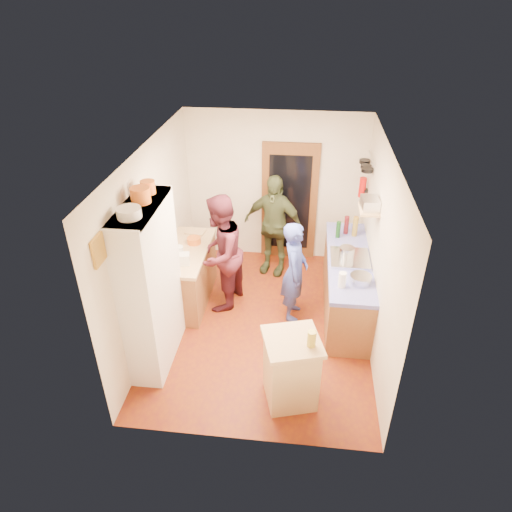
% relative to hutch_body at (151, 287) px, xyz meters
% --- Properties ---
extents(floor, '(3.00, 4.00, 0.02)m').
position_rel_hutch_body_xyz_m(floor, '(1.30, 0.80, -1.11)').
color(floor, maroon).
rests_on(floor, ground).
extents(ceiling, '(3.00, 4.00, 0.02)m').
position_rel_hutch_body_xyz_m(ceiling, '(1.30, 0.80, 1.51)').
color(ceiling, silver).
rests_on(ceiling, ground).
extents(wall_back, '(3.00, 0.02, 2.60)m').
position_rel_hutch_body_xyz_m(wall_back, '(1.30, 2.81, 0.20)').
color(wall_back, beige).
rests_on(wall_back, ground).
extents(wall_front, '(3.00, 0.02, 2.60)m').
position_rel_hutch_body_xyz_m(wall_front, '(1.30, -1.21, 0.20)').
color(wall_front, beige).
rests_on(wall_front, ground).
extents(wall_left, '(0.02, 4.00, 2.60)m').
position_rel_hutch_body_xyz_m(wall_left, '(-0.21, 0.80, 0.20)').
color(wall_left, beige).
rests_on(wall_left, ground).
extents(wall_right, '(0.02, 4.00, 2.60)m').
position_rel_hutch_body_xyz_m(wall_right, '(2.81, 0.80, 0.20)').
color(wall_right, beige).
rests_on(wall_right, ground).
extents(door_frame, '(0.95, 0.06, 2.10)m').
position_rel_hutch_body_xyz_m(door_frame, '(1.55, 2.77, -0.05)').
color(door_frame, brown).
rests_on(door_frame, ground).
extents(door_glass, '(0.70, 0.02, 1.70)m').
position_rel_hutch_body_xyz_m(door_glass, '(1.55, 2.74, -0.05)').
color(door_glass, black).
rests_on(door_glass, door_frame).
extents(hutch_body, '(0.40, 1.20, 2.20)m').
position_rel_hutch_body_xyz_m(hutch_body, '(0.00, 0.00, 0.00)').
color(hutch_body, white).
rests_on(hutch_body, ground).
extents(hutch_top_shelf, '(0.40, 1.14, 0.04)m').
position_rel_hutch_body_xyz_m(hutch_top_shelf, '(0.00, 0.00, 1.08)').
color(hutch_top_shelf, white).
rests_on(hutch_top_shelf, hutch_body).
extents(plate_stack, '(0.26, 0.26, 0.11)m').
position_rel_hutch_body_xyz_m(plate_stack, '(0.00, -0.31, 1.15)').
color(plate_stack, white).
rests_on(plate_stack, hutch_top_shelf).
extents(orange_pot_a, '(0.22, 0.22, 0.18)m').
position_rel_hutch_body_xyz_m(orange_pot_a, '(0.00, 0.07, 1.19)').
color(orange_pot_a, orange).
rests_on(orange_pot_a, hutch_top_shelf).
extents(orange_pot_b, '(0.17, 0.17, 0.15)m').
position_rel_hutch_body_xyz_m(orange_pot_b, '(0.00, 0.33, 1.18)').
color(orange_pot_b, orange).
rests_on(orange_pot_b, hutch_top_shelf).
extents(left_counter_base, '(0.60, 1.40, 0.85)m').
position_rel_hutch_body_xyz_m(left_counter_base, '(0.10, 1.25, -0.68)').
color(left_counter_base, brown).
rests_on(left_counter_base, ground).
extents(left_counter_top, '(0.64, 1.44, 0.05)m').
position_rel_hutch_body_xyz_m(left_counter_top, '(0.10, 1.25, -0.23)').
color(left_counter_top, '#D2B77B').
rests_on(left_counter_top, left_counter_base).
extents(toaster, '(0.24, 0.18, 0.16)m').
position_rel_hutch_body_xyz_m(toaster, '(0.15, 0.86, -0.12)').
color(toaster, white).
rests_on(toaster, left_counter_top).
extents(kettle, '(0.18, 0.18, 0.17)m').
position_rel_hutch_body_xyz_m(kettle, '(0.05, 1.05, -0.12)').
color(kettle, white).
rests_on(kettle, left_counter_top).
extents(orange_bowl, '(0.24, 0.24, 0.09)m').
position_rel_hutch_body_xyz_m(orange_bowl, '(0.18, 1.47, -0.15)').
color(orange_bowl, orange).
rests_on(orange_bowl, left_counter_top).
extents(chopping_board, '(0.33, 0.26, 0.02)m').
position_rel_hutch_body_xyz_m(chopping_board, '(0.12, 1.81, -0.19)').
color(chopping_board, '#D2B77B').
rests_on(chopping_board, left_counter_top).
extents(right_counter_base, '(0.60, 2.20, 0.84)m').
position_rel_hutch_body_xyz_m(right_counter_base, '(2.50, 1.30, -0.68)').
color(right_counter_base, brown).
rests_on(right_counter_base, ground).
extents(right_counter_top, '(0.62, 2.22, 0.06)m').
position_rel_hutch_body_xyz_m(right_counter_top, '(2.50, 1.30, -0.23)').
color(right_counter_top, '#070AB2').
rests_on(right_counter_top, right_counter_base).
extents(hob, '(0.55, 0.58, 0.04)m').
position_rel_hutch_body_xyz_m(hob, '(2.50, 1.26, -0.18)').
color(hob, silver).
rests_on(hob, right_counter_top).
extents(pot_on_hob, '(0.21, 0.21, 0.14)m').
position_rel_hutch_body_xyz_m(pot_on_hob, '(2.45, 1.29, -0.09)').
color(pot_on_hob, silver).
rests_on(pot_on_hob, hob).
extents(bottle_a, '(0.09, 0.09, 0.27)m').
position_rel_hutch_body_xyz_m(bottle_a, '(2.35, 1.90, -0.07)').
color(bottle_a, '#143F14').
rests_on(bottle_a, right_counter_top).
extents(bottle_b, '(0.09, 0.09, 0.29)m').
position_rel_hutch_body_xyz_m(bottle_b, '(2.48, 2.05, -0.05)').
color(bottle_b, '#591419').
rests_on(bottle_b, right_counter_top).
extents(bottle_c, '(0.09, 0.09, 0.32)m').
position_rel_hutch_body_xyz_m(bottle_c, '(2.61, 1.98, -0.04)').
color(bottle_c, olive).
rests_on(bottle_c, right_counter_top).
extents(paper_towel, '(0.10, 0.10, 0.22)m').
position_rel_hutch_body_xyz_m(paper_towel, '(2.35, 0.56, -0.09)').
color(paper_towel, white).
rests_on(paper_towel, right_counter_top).
extents(mixing_bowl, '(0.32, 0.32, 0.11)m').
position_rel_hutch_body_xyz_m(mixing_bowl, '(2.60, 0.68, -0.15)').
color(mixing_bowl, silver).
rests_on(mixing_bowl, right_counter_top).
extents(island_base, '(0.68, 0.68, 0.86)m').
position_rel_hutch_body_xyz_m(island_base, '(1.76, -0.55, -0.67)').
color(island_base, '#D2B77B').
rests_on(island_base, ground).
extents(island_top, '(0.77, 0.77, 0.05)m').
position_rel_hutch_body_xyz_m(island_top, '(1.76, -0.55, -0.22)').
color(island_top, '#D2B77B').
rests_on(island_top, island_base).
extents(cutting_board, '(0.41, 0.37, 0.02)m').
position_rel_hutch_body_xyz_m(cutting_board, '(1.70, -0.52, -0.21)').
color(cutting_board, white).
rests_on(cutting_board, island_top).
extents(oil_jar, '(0.12, 0.12, 0.19)m').
position_rel_hutch_body_xyz_m(oil_jar, '(1.97, -0.62, -0.09)').
color(oil_jar, '#AD9E2D').
rests_on(oil_jar, island_top).
extents(pan_rail, '(0.02, 0.65, 0.02)m').
position_rel_hutch_body_xyz_m(pan_rail, '(2.76, 2.33, 0.95)').
color(pan_rail, silver).
rests_on(pan_rail, wall_right).
extents(pan_hang_a, '(0.18, 0.18, 0.05)m').
position_rel_hutch_body_xyz_m(pan_hang_a, '(2.70, 2.15, 0.82)').
color(pan_hang_a, black).
rests_on(pan_hang_a, pan_rail).
extents(pan_hang_b, '(0.16, 0.16, 0.05)m').
position_rel_hutch_body_xyz_m(pan_hang_b, '(2.70, 2.35, 0.80)').
color(pan_hang_b, black).
rests_on(pan_hang_b, pan_rail).
extents(pan_hang_c, '(0.17, 0.17, 0.05)m').
position_rel_hutch_body_xyz_m(pan_hang_c, '(2.70, 2.55, 0.81)').
color(pan_hang_c, black).
rests_on(pan_hang_c, pan_rail).
extents(wall_shelf, '(0.26, 0.42, 0.03)m').
position_rel_hutch_body_xyz_m(wall_shelf, '(2.67, 1.25, 0.60)').
color(wall_shelf, '#D2B77B').
rests_on(wall_shelf, wall_right).
extents(radio, '(0.25, 0.32, 0.15)m').
position_rel_hutch_body_xyz_m(radio, '(2.67, 1.25, 0.69)').
color(radio, silver).
rests_on(radio, wall_shelf).
extents(ext_bracket, '(0.06, 0.10, 0.04)m').
position_rel_hutch_body_xyz_m(ext_bracket, '(2.77, 2.50, 0.35)').
color(ext_bracket, black).
rests_on(ext_bracket, wall_right).
extents(fire_extinguisher, '(0.11, 0.11, 0.32)m').
position_rel_hutch_body_xyz_m(fire_extinguisher, '(2.71, 2.50, 0.40)').
color(fire_extinguisher, red).
rests_on(fire_extinguisher, wall_right).
extents(picture_frame, '(0.03, 0.25, 0.30)m').
position_rel_hutch_body_xyz_m(picture_frame, '(-0.18, -0.75, 0.95)').
color(picture_frame, gold).
rests_on(picture_frame, wall_left).
extents(person_hob, '(0.39, 0.58, 1.53)m').
position_rel_hutch_body_xyz_m(person_hob, '(1.75, 1.03, -0.33)').
color(person_hob, '#3645A3').
rests_on(person_hob, ground).
extents(person_left, '(0.88, 1.02, 1.81)m').
position_rel_hutch_body_xyz_m(person_left, '(0.67, 1.23, -0.20)').
color(person_left, '#491925').
rests_on(person_left, ground).
extents(person_back, '(1.10, 0.70, 1.74)m').
position_rel_hutch_body_xyz_m(person_back, '(1.33, 2.24, -0.23)').
color(person_back, '#374024').
rests_on(person_back, ground).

